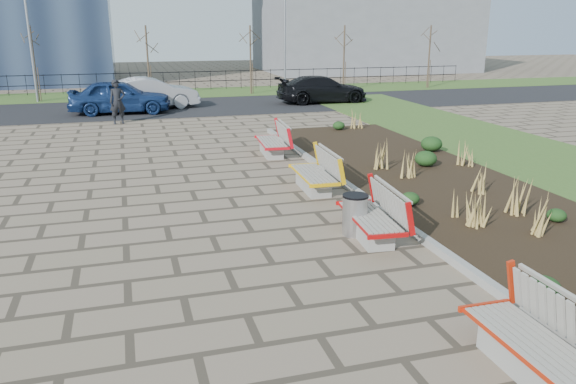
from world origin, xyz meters
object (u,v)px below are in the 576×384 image
object	(u,v)px
bench_d	(271,140)
litter_bin	(355,215)
bench_b	(369,214)
bench_c	(313,171)
pedestrian	(118,102)
car_silver	(151,93)
car_black	(322,89)
bench_a	(536,339)
lamp_east	(285,43)
car_blue	(120,97)
lamp_west	(31,45)

from	to	relation	value
bench_d	litter_bin	bearing A→B (deg)	-87.27
bench_b	bench_c	size ratio (longest dim) A/B	1.00
pedestrian	car_silver	distance (m)	4.43
car_silver	bench_b	bearing A→B (deg)	-177.14
bench_d	car_black	size ratio (longest dim) A/B	0.43
bench_d	car_silver	xyz separation A→B (m)	(-3.17, 11.77, 0.29)
bench_a	car_silver	size ratio (longest dim) A/B	0.45
car_black	lamp_east	distance (m)	5.06
bench_a	car_blue	distance (m)	23.51
bench_d	pedestrian	bearing A→B (deg)	126.18
pedestrian	car_black	bearing A→B (deg)	8.11
bench_d	car_silver	bearing A→B (deg)	109.33
pedestrian	car_blue	bearing A→B (deg)	76.34
litter_bin	lamp_west	bearing A→B (deg)	110.64
litter_bin	car_blue	bearing A→B (deg)	103.92
bench_a	lamp_east	world-z (taller)	lamp_east
bench_c	litter_bin	size ratio (longest dim) A/B	2.58
bench_b	car_blue	size ratio (longest dim) A/B	0.45
bench_c	car_blue	size ratio (longest dim) A/B	0.45
bench_c	lamp_east	distance (m)	20.91
car_blue	car_silver	xyz separation A→B (m)	(1.49, 1.25, -0.02)
car_black	car_blue	bearing A→B (deg)	94.99
car_black	lamp_west	bearing A→B (deg)	73.22
pedestrian	car_silver	bearing A→B (deg)	57.19
bench_a	car_black	world-z (taller)	car_black
litter_bin	pedestrian	world-z (taller)	pedestrian
litter_bin	pedestrian	bearing A→B (deg)	106.78
bench_c	pedestrian	size ratio (longest dim) A/B	1.12
litter_bin	car_black	world-z (taller)	car_black
pedestrian	car_black	size ratio (longest dim) A/B	0.38
car_blue	pedestrian	bearing A→B (deg)	-178.24
bench_a	litter_bin	size ratio (longest dim) A/B	2.58
car_silver	bench_d	bearing A→B (deg)	-171.31
bench_d	car_black	bearing A→B (deg)	67.35
car_blue	bench_a	bearing A→B (deg)	-164.95
car_blue	lamp_west	world-z (taller)	lamp_west
bench_a	litter_bin	world-z (taller)	bench_a
bench_b	bench_c	bearing A→B (deg)	95.01
bench_d	lamp_west	size ratio (longest dim) A/B	0.35
pedestrian	lamp_west	bearing A→B (deg)	105.40
bench_b	car_silver	world-z (taller)	car_silver
lamp_west	bench_c	bearing A→B (deg)	-65.92
lamp_west	lamp_east	distance (m)	14.00
pedestrian	lamp_east	distance (m)	12.95
bench_b	car_blue	distance (m)	18.83
litter_bin	car_blue	distance (m)	18.54
bench_b	car_silver	xyz separation A→B (m)	(-3.17, 19.49, 0.29)
bench_c	lamp_west	bearing A→B (deg)	116.48
bench_c	car_silver	bearing A→B (deg)	103.59
pedestrian	car_blue	xyz separation A→B (m)	(0.09, 2.89, -0.12)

